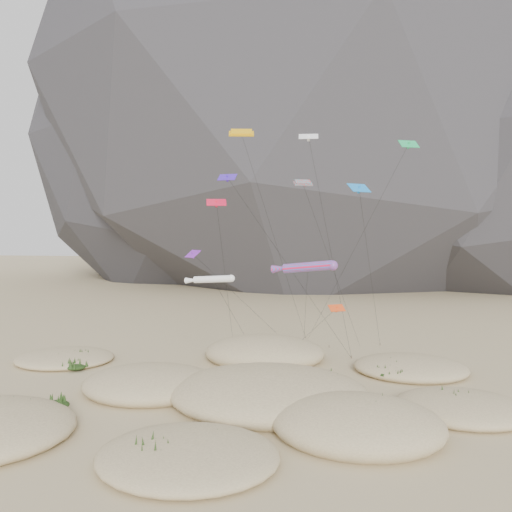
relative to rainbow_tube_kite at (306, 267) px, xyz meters
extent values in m
plane|color=#CCB789|center=(-4.18, -9.52, -11.56)|extent=(500.00, 500.00, 0.00)
ellipsoid|color=black|center=(3.82, 105.48, 48.44)|extent=(191.54, 147.29, 156.00)
ellipsoid|color=#2B2B30|center=(-41.18, 113.48, 32.44)|extent=(136.20, 127.83, 116.00)
ellipsoid|color=black|center=(51.82, 100.48, 26.44)|extent=(130.55, 126.41, 100.00)
ellipsoid|color=#CCB789|center=(-6.96, -19.20, -11.10)|extent=(12.24, 10.40, 2.06)
ellipsoid|color=#CCB789|center=(4.36, -13.10, -10.76)|extent=(12.93, 10.99, 3.57)
ellipsoid|color=#CCB789|center=(-14.47, -5.26, -10.89)|extent=(12.99, 11.04, 2.98)
ellipsoid|color=#CCB789|center=(-2.99, -6.89, -10.73)|extent=(17.85, 15.17, 3.69)
ellipsoid|color=#CCB789|center=(13.27, -7.46, -11.10)|extent=(11.03, 9.38, 2.06)
ellipsoid|color=#CCB789|center=(-5.01, 7.63, -10.71)|extent=(14.17, 12.05, 3.76)
ellipsoid|color=#CCB789|center=(11.16, 4.47, -11.06)|extent=(12.08, 10.27, 2.22)
ellipsoid|color=#CCB789|center=(-28.07, 3.69, -11.18)|extent=(11.43, 9.71, 1.70)
ellipsoid|color=black|center=(-22.67, -14.65, -10.66)|extent=(2.57, 2.20, 0.77)
ellipsoid|color=black|center=(-20.05, -12.31, -10.76)|extent=(2.14, 1.83, 0.64)
ellipsoid|color=black|center=(-9.28, -19.89, -10.96)|extent=(2.17, 1.86, 0.65)
ellipsoid|color=black|center=(-4.80, -17.54, -11.06)|extent=(1.87, 1.60, 0.56)
ellipsoid|color=black|center=(6.16, -12.10, -10.56)|extent=(3.26, 2.79, 0.98)
ellipsoid|color=black|center=(3.91, -15.81, -10.76)|extent=(2.41, 2.06, 0.72)
ellipsoid|color=black|center=(-16.86, -4.91, -10.76)|extent=(2.78, 2.38, 0.83)
ellipsoid|color=black|center=(-13.82, -3.00, -10.86)|extent=(2.39, 2.04, 0.72)
ellipsoid|color=black|center=(-2.56, -6.61, -10.46)|extent=(3.02, 2.59, 0.91)
ellipsoid|color=black|center=(1.59, -3.31, -10.56)|extent=(2.78, 2.38, 0.83)
ellipsoid|color=black|center=(-1.90, -8.73, -10.66)|extent=(2.27, 1.94, 0.68)
ellipsoid|color=black|center=(13.14, -6.76, -10.96)|extent=(2.04, 1.75, 0.61)
ellipsoid|color=black|center=(-6.90, 5.93, -10.56)|extent=(3.06, 2.62, 0.92)
ellipsoid|color=black|center=(-4.68, 4.98, -10.66)|extent=(2.19, 1.87, 0.66)
ellipsoid|color=black|center=(9.64, 3.51, -10.86)|extent=(2.12, 1.81, 0.64)
ellipsoid|color=black|center=(8.40, 1.19, -10.96)|extent=(2.42, 2.07, 0.73)
ellipsoid|color=black|center=(-26.72, 3.26, -11.06)|extent=(2.64, 2.26, 0.79)
ellipsoid|color=black|center=(-24.89, 0.22, -11.16)|extent=(2.19, 1.88, 0.66)
cylinder|color=#3F2D1E|center=(-9.34, 11.22, -11.41)|extent=(0.08, 0.08, 0.30)
cylinder|color=#3F2D1E|center=(-2.05, 13.38, -11.41)|extent=(0.08, 0.08, 0.30)
cylinder|color=#3F2D1E|center=(-0.66, 14.76, -11.41)|extent=(0.08, 0.08, 0.30)
cylinder|color=#3F2D1E|center=(2.60, 14.88, -11.41)|extent=(0.08, 0.08, 0.30)
cylinder|color=#3F2D1E|center=(5.18, 9.49, -11.41)|extent=(0.08, 0.08, 0.30)
cylinder|color=#3F2D1E|center=(-10.38, 18.33, -11.41)|extent=(0.08, 0.08, 0.30)
cylinder|color=#3F2D1E|center=(9.34, 16.92, -11.41)|extent=(0.08, 0.08, 0.30)
cylinder|color=#3F2D1E|center=(-11.35, 12.46, -11.41)|extent=(0.08, 0.08, 0.30)
cylinder|color=#E51845|center=(0.23, -0.08, 0.03)|extent=(5.29, 2.50, 1.49)
sphere|color=#E51845|center=(2.70, -0.87, 0.24)|extent=(1.00, 1.00, 1.00)
cone|color=#E51845|center=(-2.48, 0.78, -0.22)|extent=(2.31, 1.47, 1.07)
cylinder|color=black|center=(-0.24, 7.08, -5.76)|extent=(0.97, 14.34, 11.61)
cylinder|color=white|center=(-9.49, -0.35, -1.31)|extent=(4.37, 1.94, 0.99)
sphere|color=white|center=(-7.43, -0.98, -1.14)|extent=(0.73, 0.73, 0.73)
cone|color=white|center=(-11.77, 0.35, -1.53)|extent=(1.87, 1.11, 0.74)
cylinder|color=black|center=(-8.70, 7.38, -6.44)|extent=(1.62, 15.47, 10.27)
cube|color=#DA9B0B|center=(-7.57, 6.30, 14.71)|extent=(2.98, 1.56, 0.83)
cube|color=#DA9B0B|center=(-7.57, 6.30, 14.93)|extent=(2.52, 1.25, 0.81)
cylinder|color=black|center=(-3.99, 12.25, 1.58)|extent=(7.18, 11.92, 26.28)
cube|color=red|center=(-0.44, 3.33, 8.69)|extent=(2.17, 1.47, 0.57)
cube|color=red|center=(-0.44, 3.33, 8.87)|extent=(1.82, 1.20, 0.56)
cylinder|color=black|center=(3.11, 9.72, -1.44)|extent=(7.13, 12.82, 20.26)
cube|color=#19A85A|center=(10.82, 5.67, 13.02)|extent=(2.31, 1.66, 0.92)
cube|color=#19A85A|center=(10.82, 5.67, 12.87)|extent=(0.35, 0.39, 0.69)
cylinder|color=black|center=(5.08, 10.22, 0.75)|extent=(11.51, 9.11, 24.54)
cube|color=#3E1EB1|center=(-8.37, 1.91, 9.33)|extent=(2.04, 1.24, 0.76)
cube|color=#3E1EB1|center=(-8.37, 1.91, 9.18)|extent=(0.26, 0.26, 0.66)
cylinder|color=black|center=(-1.59, 5.70, -1.09)|extent=(13.58, 7.61, 20.85)
cube|color=purple|center=(-11.94, 1.02, 1.21)|extent=(2.04, 2.09, 0.79)
cube|color=purple|center=(-11.94, 1.02, 1.06)|extent=(0.35, 0.35, 0.66)
cylinder|color=black|center=(-7.00, 7.20, -5.15)|extent=(9.92, 12.39, 12.74)
cube|color=red|center=(-9.26, 0.53, 6.60)|extent=(2.24, 1.52, 0.77)
cube|color=red|center=(-9.26, 0.53, 6.45)|extent=(0.29, 0.28, 0.70)
cylinder|color=black|center=(-9.30, 5.88, -2.46)|extent=(0.11, 10.71, 18.12)
cube|color=blue|center=(5.00, -2.88, 7.63)|extent=(2.32, 2.07, 0.86)
cube|color=blue|center=(5.00, -2.88, 7.48)|extent=(0.37, 0.37, 0.71)
cylinder|color=black|center=(7.17, 7.02, -1.94)|extent=(4.37, 19.82, 19.16)
cube|color=white|center=(0.12, 3.33, 13.65)|extent=(2.09, 1.18, 0.72)
cube|color=white|center=(0.12, 3.33, 13.50)|extent=(0.25, 0.20, 0.71)
cylinder|color=black|center=(2.65, 6.41, 1.07)|extent=(5.09, 6.19, 25.17)
cube|color=#E14215|center=(2.99, -4.93, -3.33)|extent=(1.63, 1.30, 0.55)
cube|color=#E14215|center=(2.99, -4.93, -3.48)|extent=(0.23, 0.22, 0.50)
cylinder|color=black|center=(0.47, 4.23, -7.42)|extent=(5.06, 18.33, 8.20)
camera|label=1|loc=(1.71, -50.28, 3.59)|focal=35.00mm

